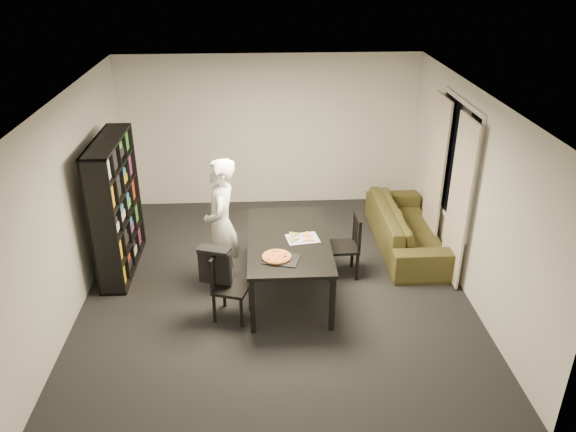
{
  "coord_description": "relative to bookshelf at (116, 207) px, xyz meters",
  "views": [
    {
      "loc": [
        -0.18,
        -6.43,
        4.19
      ],
      "look_at": [
        0.16,
        -0.02,
        1.05
      ],
      "focal_mm": 35.0,
      "sensor_mm": 36.0,
      "label": 1
    }
  ],
  "objects": [
    {
      "name": "pizza_slices",
      "position": [
        2.47,
        -0.72,
        -0.15
      ],
      "size": [
        0.4,
        0.35,
        0.01
      ],
      "primitive_type": null,
      "rotation": [
        0.0,
        0.0,
        0.11
      ],
      "color": "#DA8B44",
      "rests_on": "dining_table"
    },
    {
      "name": "window_frame",
      "position": [
        4.64,
        -0.0,
        0.55
      ],
      "size": [
        0.03,
        1.52,
        1.72
      ],
      "primitive_type": "cube",
      "color": "white",
      "rests_on": "room"
    },
    {
      "name": "chair_right",
      "position": [
        3.17,
        -0.35,
        -0.44
      ],
      "size": [
        0.43,
        0.43,
        0.89
      ],
      "rotation": [
        0.0,
        0.0,
        -1.54
      ],
      "color": "black",
      "rests_on": "room"
    },
    {
      "name": "curtain_left",
      "position": [
        4.56,
        -0.52,
        0.2
      ],
      "size": [
        0.03,
        0.7,
        2.25
      ],
      "primitive_type": "cube",
      "color": "beige",
      "rests_on": "room"
    },
    {
      "name": "chair_left",
      "position": [
        1.52,
        -1.24,
        -0.45
      ],
      "size": [
        0.5,
        0.5,
        0.87
      ],
      "rotation": [
        0.0,
        0.0,
        1.27
      ],
      "color": "black",
      "rests_on": "room"
    },
    {
      "name": "person",
      "position": [
        1.46,
        -0.53,
        -0.05
      ],
      "size": [
        0.44,
        0.66,
        1.8
      ],
      "primitive_type": "imported",
      "rotation": [
        0.0,
        0.0,
        -1.59
      ],
      "color": "white",
      "rests_on": "room"
    },
    {
      "name": "pepperoni_pizza",
      "position": [
        2.15,
        -1.22,
        -0.14
      ],
      "size": [
        0.35,
        0.35,
        0.03
      ],
      "rotation": [
        0.0,
        0.0,
        -0.28
      ],
      "color": "#AB6531",
      "rests_on": "dining_table"
    },
    {
      "name": "baking_tray",
      "position": [
        2.21,
        -1.25,
        -0.16
      ],
      "size": [
        0.48,
        0.42,
        0.01
      ],
      "primitive_type": "cube",
      "rotation": [
        0.0,
        0.0,
        -0.3
      ],
      "color": "black",
      "rests_on": "dining_table"
    },
    {
      "name": "bookshelf",
      "position": [
        0.0,
        0.0,
        0.0
      ],
      "size": [
        0.35,
        1.5,
        1.9
      ],
      "primitive_type": "cube",
      "color": "black",
      "rests_on": "room"
    },
    {
      "name": "window_pane",
      "position": [
        4.64,
        -0.0,
        0.55
      ],
      "size": [
        0.02,
        1.4,
        1.6
      ],
      "primitive_type": "cube",
      "color": "black",
      "rests_on": "room"
    },
    {
      "name": "curtain_right",
      "position": [
        4.56,
        0.52,
        0.2
      ],
      "size": [
        0.03,
        0.7,
        2.25
      ],
      "primitive_type": "cube",
      "color": "beige",
      "rests_on": "room"
    },
    {
      "name": "sofa",
      "position": [
        4.18,
        0.38,
        -0.63
      ],
      "size": [
        0.87,
        2.22,
        0.65
      ],
      "primitive_type": "imported",
      "rotation": [
        0.0,
        0.0,
        1.57
      ],
      "color": "#443D1B",
      "rests_on": "room"
    },
    {
      "name": "draped_jacket",
      "position": [
        1.41,
        -1.21,
        -0.23
      ],
      "size": [
        0.42,
        0.28,
        0.48
      ],
      "rotation": [
        0.0,
        0.0,
        1.27
      ],
      "color": "black",
      "rests_on": "chair_left"
    },
    {
      "name": "dining_table",
      "position": [
        2.32,
        -0.72,
        -0.24
      ],
      "size": [
        1.04,
        1.87,
        0.78
      ],
      "color": "black",
      "rests_on": "room"
    },
    {
      "name": "room",
      "position": [
        2.16,
        -0.6,
        0.35
      ],
      "size": [
        5.01,
        5.51,
        2.61
      ],
      "color": "black",
      "rests_on": "ground"
    },
    {
      "name": "kitchen_towel",
      "position": [
        2.5,
        -0.74,
        -0.17
      ],
      "size": [
        0.44,
        0.36,
        0.01
      ],
      "primitive_type": "cube",
      "rotation": [
        0.0,
        0.0,
        0.16
      ],
      "color": "silver",
      "rests_on": "dining_table"
    }
  ]
}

